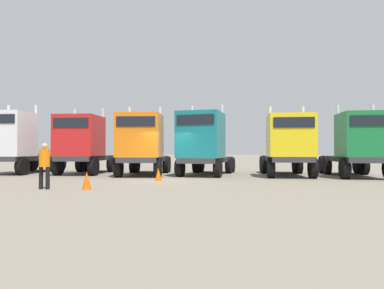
% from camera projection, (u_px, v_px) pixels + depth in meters
% --- Properties ---
extents(ground, '(200.00, 200.00, 0.00)m').
position_uv_depth(ground, '(163.00, 180.00, 17.42)').
color(ground, gray).
extents(semi_truck_white, '(2.84, 6.30, 4.48)m').
position_uv_depth(semi_truck_white, '(16.00, 143.00, 21.73)').
color(semi_truck_white, '#333338').
rests_on(semi_truck_white, ground).
extents(semi_truck_red, '(2.87, 5.86, 4.23)m').
position_uv_depth(semi_truck_red, '(83.00, 144.00, 21.39)').
color(semi_truck_red, '#333338').
rests_on(semi_truck_red, ground).
extents(semi_truck_orange, '(3.14, 6.44, 4.18)m').
position_uv_depth(semi_truck_orange, '(142.00, 144.00, 20.11)').
color(semi_truck_orange, '#333338').
rests_on(semi_truck_orange, ground).
extents(semi_truck_teal, '(3.32, 6.22, 4.30)m').
position_uv_depth(semi_truck_teal, '(203.00, 143.00, 20.17)').
color(semi_truck_teal, '#333338').
rests_on(semi_truck_teal, ground).
extents(semi_truck_yellow, '(2.70, 6.22, 4.08)m').
position_uv_depth(semi_truck_yellow, '(288.00, 145.00, 19.51)').
color(semi_truck_yellow, '#333338').
rests_on(semi_truck_yellow, ground).
extents(semi_truck_green, '(2.60, 5.98, 4.11)m').
position_uv_depth(semi_truck_green, '(359.00, 144.00, 18.76)').
color(semi_truck_green, '#333338').
rests_on(semi_truck_green, ground).
extents(visitor_in_hivis, '(0.44, 0.40, 1.79)m').
position_uv_depth(visitor_in_hivis, '(44.00, 162.00, 13.18)').
color(visitor_in_hivis, black).
rests_on(visitor_in_hivis, ground).
extents(traffic_cone_near, '(0.36, 0.36, 0.63)m').
position_uv_depth(traffic_cone_near, '(158.00, 174.00, 16.78)').
color(traffic_cone_near, '#F2590C').
rests_on(traffic_cone_near, ground).
extents(traffic_cone_mid, '(0.36, 0.36, 0.69)m').
position_uv_depth(traffic_cone_mid, '(87.00, 181.00, 13.00)').
color(traffic_cone_mid, '#F2590C').
rests_on(traffic_cone_mid, ground).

